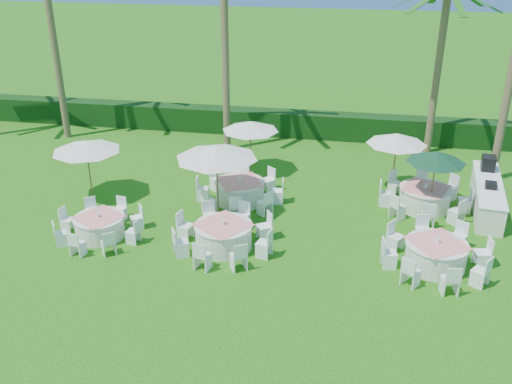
% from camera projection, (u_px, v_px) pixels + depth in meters
% --- Properties ---
extents(ground, '(120.00, 120.00, 0.00)m').
position_uv_depth(ground, '(222.00, 262.00, 17.57)').
color(ground, '#17500D').
rests_on(ground, ground).
extents(hedge, '(34.00, 1.00, 1.20)m').
position_uv_depth(hedge, '(278.00, 123.00, 28.01)').
color(hedge, black).
rests_on(hedge, ground).
extents(banquet_table_a, '(2.91, 2.91, 0.89)m').
position_uv_depth(banquet_table_a, '(100.00, 226.00, 18.84)').
color(banquet_table_a, silver).
rests_on(banquet_table_a, ground).
extents(banquet_table_b, '(3.26, 3.26, 0.98)m').
position_uv_depth(banquet_table_b, '(224.00, 235.00, 18.20)').
color(banquet_table_b, silver).
rests_on(banquet_table_b, ground).
extents(banquet_table_c, '(3.27, 3.27, 0.98)m').
position_uv_depth(banquet_table_c, '(436.00, 254.00, 17.16)').
color(banquet_table_c, silver).
rests_on(banquet_table_c, ground).
extents(banquet_table_e, '(3.27, 3.27, 0.98)m').
position_uv_depth(banquet_table_e, '(240.00, 191.00, 21.24)').
color(banquet_table_e, silver).
rests_on(banquet_table_e, ground).
extents(banquet_table_f, '(3.25, 3.25, 0.98)m').
position_uv_depth(banquet_table_f, '(425.00, 197.00, 20.72)').
color(banquet_table_f, silver).
rests_on(banquet_table_f, ground).
extents(umbrella_a, '(2.52, 2.52, 2.28)m').
position_uv_depth(umbrella_a, '(86.00, 146.00, 20.87)').
color(umbrella_a, brown).
rests_on(umbrella_a, ground).
extents(umbrella_b, '(2.86, 2.86, 2.63)m').
position_uv_depth(umbrella_b, '(216.00, 152.00, 19.43)').
color(umbrella_b, brown).
rests_on(umbrella_b, ground).
extents(umbrella_c, '(2.31, 2.31, 2.25)m').
position_uv_depth(umbrella_c, '(250.00, 126.00, 23.03)').
color(umbrella_c, brown).
rests_on(umbrella_c, ground).
extents(umbrella_d, '(2.26, 2.26, 2.40)m').
position_uv_depth(umbrella_d, '(397.00, 139.00, 21.25)').
color(umbrella_d, brown).
rests_on(umbrella_d, ground).
extents(umbrella_green, '(2.06, 2.06, 2.36)m').
position_uv_depth(umbrella_green, '(437.00, 157.00, 19.68)').
color(umbrella_green, brown).
rests_on(umbrella_green, ground).
extents(buffet_table, '(1.40, 4.46, 1.56)m').
position_uv_depth(buffet_table, '(487.00, 194.00, 20.68)').
color(buffet_table, silver).
rests_on(buffet_table, ground).
extents(palm_a, '(4.39, 4.18, 10.07)m').
position_uv_depth(palm_a, '(51.00, 21.00, 25.63)').
color(palm_a, brown).
rests_on(palm_a, ground).
extents(palm_b, '(4.39, 4.20, 8.62)m').
position_uv_depth(palm_b, '(225.00, 45.00, 24.40)').
color(palm_b, brown).
rests_on(palm_b, ground).
extents(palm_d, '(4.25, 4.37, 7.25)m').
position_uv_depth(palm_d, '(439.00, 63.00, 24.36)').
color(palm_d, brown).
rests_on(palm_d, ground).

